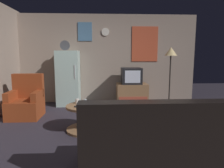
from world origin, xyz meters
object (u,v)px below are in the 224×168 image
at_px(remote_control, 78,106).
at_px(couch, 154,147).
at_px(fridge, 68,78).
at_px(armchair, 26,102).
at_px(crt_tv, 131,76).
at_px(wine_glass, 85,103).
at_px(mug_ceramic_white, 77,101).
at_px(tv_stand, 132,94).
at_px(coffee_table, 86,118).
at_px(standing_lamp, 171,56).

relative_size(remote_control, couch, 0.09).
relative_size(fridge, armchair, 1.84).
bearing_deg(remote_control, fridge, 69.37).
height_order(crt_tv, armchair, crt_tv).
relative_size(wine_glass, mug_ceramic_white, 1.67).
bearing_deg(fridge, wine_glass, -73.54).
height_order(tv_stand, armchair, armchair).
xyz_separation_m(crt_tv, mug_ceramic_white, (-1.28, -1.74, -0.30)).
relative_size(coffee_table, couch, 0.42).
xyz_separation_m(crt_tv, standing_lamp, (0.99, -0.26, 0.54)).
distance_m(wine_glass, remote_control, 0.16).
distance_m(fridge, coffee_table, 2.14).
distance_m(standing_lamp, coffee_table, 2.88).
height_order(mug_ceramic_white, remote_control, mug_ceramic_white).
relative_size(standing_lamp, wine_glass, 10.60).
height_order(fridge, couch, fridge).
relative_size(coffee_table, wine_glass, 4.80).
xyz_separation_m(mug_ceramic_white, couch, (1.07, -1.53, -0.21)).
xyz_separation_m(coffee_table, mug_ceramic_white, (-0.17, 0.14, 0.28)).
bearing_deg(fridge, tv_stand, -3.45).
distance_m(crt_tv, armchair, 2.74).
height_order(coffee_table, wine_glass, wine_glass).
relative_size(tv_stand, crt_tv, 1.56).
relative_size(tv_stand, coffee_table, 1.17).
height_order(tv_stand, remote_control, tv_stand).
bearing_deg(tv_stand, standing_lamp, -15.07).
xyz_separation_m(fridge, coffee_table, (0.63, -1.98, -0.52)).
xyz_separation_m(tv_stand, armchair, (-2.54, -0.97, 0.04)).
xyz_separation_m(fridge, remote_control, (0.51, -2.07, -0.27)).
bearing_deg(fridge, crt_tv, -3.53).
distance_m(fridge, remote_control, 2.15).
bearing_deg(wine_glass, couch, -53.94).
xyz_separation_m(remote_control, couch, (1.02, -1.30, -0.18)).
bearing_deg(couch, armchair, 135.21).
bearing_deg(couch, tv_stand, 85.90).
distance_m(coffee_table, armchair, 1.67).
bearing_deg(mug_ceramic_white, armchair, 148.42).
bearing_deg(fridge, armchair, -125.78).
bearing_deg(remote_control, mug_ceramic_white, 66.61).
bearing_deg(coffee_table, fridge, 107.61).
bearing_deg(remote_control, wine_glass, -61.61).
xyz_separation_m(standing_lamp, couch, (-1.20, -3.00, -1.05)).
bearing_deg(coffee_table, armchair, 147.47).
height_order(standing_lamp, armchair, standing_lamp).
relative_size(standing_lamp, mug_ceramic_white, 17.67).
bearing_deg(wine_glass, coffee_table, 91.53).
height_order(crt_tv, mug_ceramic_white, crt_tv).
distance_m(mug_ceramic_white, remote_control, 0.24).
xyz_separation_m(fridge, standing_lamp, (2.73, -0.37, 0.60)).
bearing_deg(tv_stand, wine_glass, -119.08).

